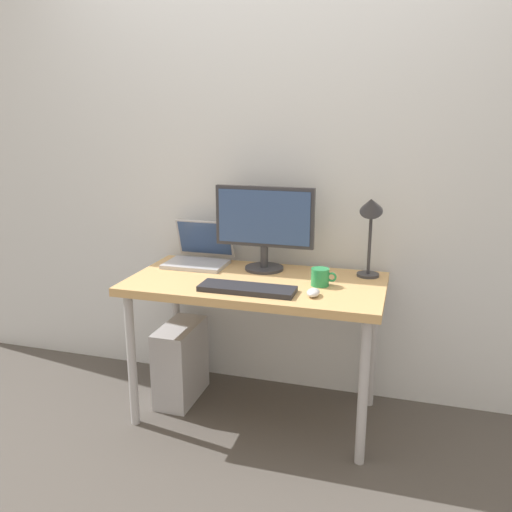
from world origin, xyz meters
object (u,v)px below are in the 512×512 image
desk (256,294)px  laptop (200,253)px  mouse (313,293)px  keyboard (247,289)px  desk_lamp (371,218)px  monitor (264,223)px  computer_tower (181,362)px  coffee_mug (320,277)px

desk → laptop: size_ratio=3.85×
mouse → keyboard: bearing=-176.8°
desk_lamp → monitor: bearing=-179.9°
desk_lamp → laptop: bearing=178.8°
computer_tower → mouse: bearing=-15.2°
computer_tower → keyboard: bearing=-26.2°
desk → desk_lamp: desk_lamp is taller
laptop → keyboard: 0.55m
desk_lamp → keyboard: size_ratio=0.97×
desk_lamp → mouse: size_ratio=4.75×
monitor → mouse: size_ratio=5.69×
monitor → keyboard: (0.02, -0.36, -0.23)m
laptop → desk_lamp: desk_lamp is taller
keyboard → mouse: size_ratio=4.89×
monitor → computer_tower: (-0.43, -0.14, -0.76)m
laptop → keyboard: laptop is taller
monitor → mouse: (0.32, -0.35, -0.23)m
coffee_mug → mouse: bearing=-91.4°
laptop → keyboard: (0.39, -0.38, -0.05)m
desk → keyboard: size_ratio=2.80×
keyboard → coffee_mug: size_ratio=3.67×
desk → mouse: 0.36m
keyboard → coffee_mug: 0.35m
desk_lamp → computer_tower: bearing=-171.4°
desk_lamp → computer_tower: (-0.95, -0.14, -0.82)m
keyboard → coffee_mug: (0.30, 0.17, 0.03)m
coffee_mug → computer_tower: (-0.75, 0.05, -0.56)m
monitor → desk: bearing=-86.7°
laptop → computer_tower: laptop is taller
mouse → desk: bearing=152.6°
desk_lamp → computer_tower: size_ratio=1.02×
laptop → monitor: bearing=-3.1°
coffee_mug → desk: bearing=179.2°
monitor → desk_lamp: size_ratio=1.20×
mouse → coffee_mug: bearing=88.6°
keyboard → computer_tower: 0.73m
keyboard → laptop: bearing=135.2°
keyboard → coffee_mug: bearing=29.8°
desk → desk_lamp: 0.66m
desk → desk_lamp: size_ratio=2.88×
desk → laptop: 0.45m
desk → mouse: bearing=-27.4°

